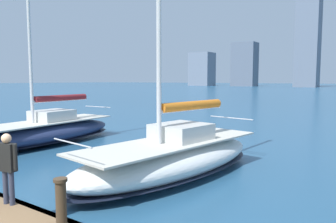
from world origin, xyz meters
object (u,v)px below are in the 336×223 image
at_px(sailboat_maroon, 45,131).
at_px(mooring_post, 61,201).
at_px(person_black_shirt, 7,162).
at_px(sailboat_orange, 172,156).

distance_m(sailboat_maroon, mooring_post, 11.77).
xyz_separation_m(person_black_shirt, mooring_post, (-1.84, 0.02, -0.48)).
bearing_deg(sailboat_maroon, mooring_post, 146.72).
relative_size(sailboat_maroon, mooring_post, 12.52).
bearing_deg(person_black_shirt, mooring_post, 179.48).
bearing_deg(sailboat_maroon, person_black_shirt, 141.16).
relative_size(person_black_shirt, mooring_post, 1.73).
distance_m(sailboat_orange, mooring_post, 5.62).
height_order(sailboat_orange, sailboat_maroon, sailboat_orange).
height_order(person_black_shirt, mooring_post, person_black_shirt).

